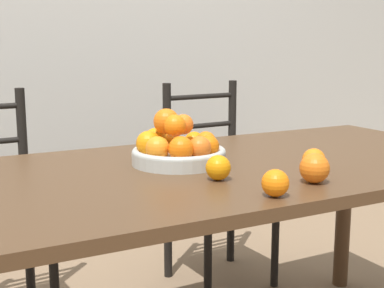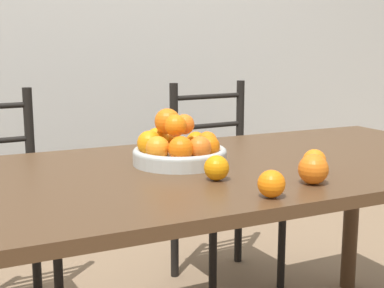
% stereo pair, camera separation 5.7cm
% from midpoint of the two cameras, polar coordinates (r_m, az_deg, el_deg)
% --- Properties ---
extents(wall_back, '(8.00, 0.06, 2.60)m').
position_cam_midpoint_polar(wall_back, '(3.02, -11.80, 13.41)').
color(wall_back, beige).
rests_on(wall_back, ground_plane).
extents(dining_table, '(1.93, 0.92, 0.76)m').
position_cam_midpoint_polar(dining_table, '(1.73, 2.53, -5.02)').
color(dining_table, '#4C331E').
rests_on(dining_table, ground_plane).
extents(fruit_bowl, '(0.30, 0.30, 0.18)m').
position_cam_midpoint_polar(fruit_bowl, '(1.70, -2.50, -0.45)').
color(fruit_bowl, '#B2B7B2').
rests_on(fruit_bowl, dining_table).
extents(orange_loose_0, '(0.07, 0.07, 0.07)m').
position_cam_midpoint_polar(orange_loose_0, '(1.50, 1.73, -2.55)').
color(orange_loose_0, orange).
rests_on(orange_loose_0, dining_table).
extents(orange_loose_1, '(0.07, 0.07, 0.07)m').
position_cam_midpoint_polar(orange_loose_1, '(1.35, 7.69, -4.16)').
color(orange_loose_1, orange).
rests_on(orange_loose_1, dining_table).
extents(orange_loose_2, '(0.08, 0.08, 0.08)m').
position_cam_midpoint_polar(orange_loose_2, '(1.50, 11.88, -2.55)').
color(orange_loose_2, orange).
rests_on(orange_loose_2, dining_table).
extents(orange_loose_3, '(0.07, 0.07, 0.07)m').
position_cam_midpoint_polar(orange_loose_3, '(1.64, 11.90, -1.68)').
color(orange_loose_3, orange).
rests_on(orange_loose_3, dining_table).
extents(chair_right, '(0.45, 0.43, 0.96)m').
position_cam_midpoint_polar(chair_right, '(2.58, 1.94, -4.70)').
color(chair_right, black).
rests_on(chair_right, ground_plane).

